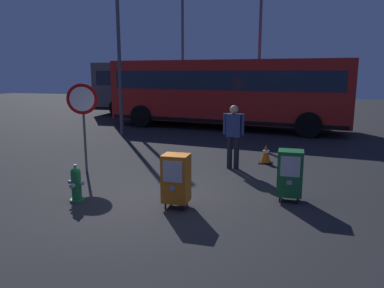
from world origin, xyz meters
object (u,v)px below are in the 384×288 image
object	(u,v)px
traffic_cone	(266,154)
street_light_near_left	(183,34)
pedestrian	(233,133)
street_light_far_right	(119,38)
newspaper_box_secondary	(290,173)
newspaper_box_primary	(176,178)
street_light_far_left	(261,18)
bus_near	(227,90)
fire_hydrant	(76,184)
bus_far	(186,86)
stop_sign	(83,109)
street_light_near_right	(118,25)

from	to	relation	value
traffic_cone	street_light_near_left	bearing A→B (deg)	119.77
pedestrian	street_light_far_right	size ratio (longest dim) A/B	0.26
traffic_cone	newspaper_box_secondary	bearing A→B (deg)	-77.04
newspaper_box_primary	street_light_far_left	xyz separation A→B (m)	(0.36, 11.35, 4.31)
newspaper_box_primary	bus_near	size ratio (longest dim) A/B	0.10
pedestrian	street_light_far_left	bearing A→B (deg)	91.37
newspaper_box_secondary	street_light_far_right	bearing A→B (deg)	136.89
newspaper_box_secondary	traffic_cone	bearing A→B (deg)	102.96
fire_hydrant	bus_far	distance (m)	14.43
stop_sign	street_light_near_left	size ratio (longest dim) A/B	0.29
fire_hydrant	street_light_far_right	world-z (taller)	street_light_far_right
bus_far	fire_hydrant	bearing A→B (deg)	-84.20
stop_sign	bus_far	distance (m)	12.25
bus_near	bus_far	size ratio (longest dim) A/B	1.01
fire_hydrant	newspaper_box_primary	distance (m)	2.01
street_light_near_left	street_light_far_right	size ratio (longest dim) A/B	1.19
pedestrian	bus_far	world-z (taller)	bus_far
fire_hydrant	street_light_near_right	size ratio (longest dim) A/B	0.09
bus_near	bus_far	distance (m)	4.97
street_light_near_left	bus_far	bearing A→B (deg)	95.85
newspaper_box_secondary	street_light_near_left	xyz separation A→B (m)	(-5.87, 12.05, 3.87)
street_light_far_right	traffic_cone	bearing A→B (deg)	-28.65
newspaper_box_primary	street_light_near_right	size ratio (longest dim) A/B	0.12
stop_sign	street_light_near_right	world-z (taller)	street_light_near_right
bus_near	pedestrian	bearing A→B (deg)	-71.56
newspaper_box_primary	traffic_cone	distance (m)	4.16
fire_hydrant	newspaper_box_secondary	world-z (taller)	newspaper_box_secondary
street_light_near_left	bus_near	bearing A→B (deg)	-44.74
pedestrian	traffic_cone	bearing A→B (deg)	46.42
street_light_near_right	street_light_far_right	xyz separation A→B (m)	(1.91, -3.83, -1.00)
traffic_cone	bus_far	distance (m)	11.48
street_light_near_right	street_light_far_right	bearing A→B (deg)	-63.49
newspaper_box_secondary	street_light_near_left	world-z (taller)	street_light_near_left
street_light_far_left	street_light_far_right	size ratio (longest dim) A/B	1.32
bus_near	bus_far	bearing A→B (deg)	134.35
street_light_far_left	fire_hydrant	bearing A→B (deg)	-101.47
newspaper_box_secondary	pedestrian	distance (m)	2.64
pedestrian	traffic_cone	size ratio (longest dim) A/B	3.15
bus_near	street_light_far_left	size ratio (longest dim) A/B	1.25
bus_far	street_light_far_left	world-z (taller)	street_light_far_left
pedestrian	street_light_far_right	distance (m)	7.24
newspaper_box_secondary	bus_near	distance (m)	9.67
newspaper_box_primary	bus_far	size ratio (longest dim) A/B	0.10
newspaper_box_primary	street_light_near_left	world-z (taller)	street_light_near_left
bus_far	street_light_near_left	xyz separation A→B (m)	(0.10, -1.02, 2.74)
street_light_far_right	bus_far	bearing A→B (deg)	83.90
bus_far	traffic_cone	bearing A→B (deg)	-64.34
newspaper_box_primary	stop_sign	distance (m)	3.65
street_light_near_right	pedestrian	bearing A→B (deg)	-48.06
fire_hydrant	traffic_cone	distance (m)	5.32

